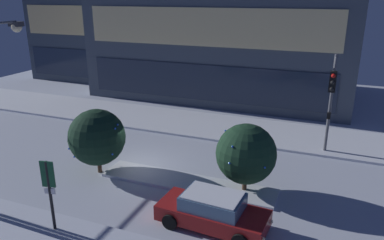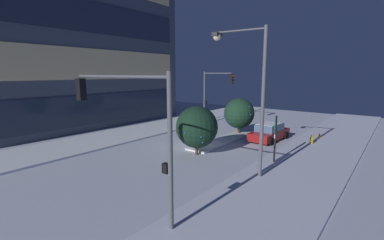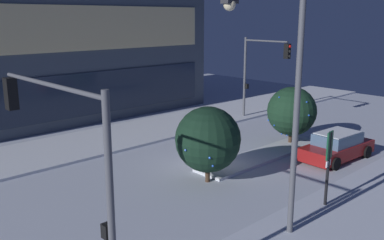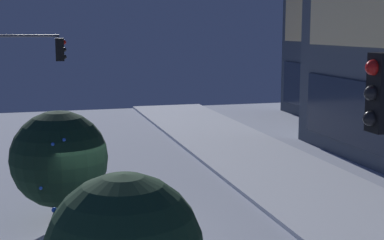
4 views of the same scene
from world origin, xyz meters
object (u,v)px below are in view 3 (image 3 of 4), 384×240
(street_lamp_arched, at_px, (276,81))
(traffic_light_corner_near_left, at_px, (60,144))
(decorated_tree_left_of_median, at_px, (208,139))
(decorated_tree_median, at_px, (292,111))
(parking_info_sign, at_px, (328,160))
(traffic_light_corner_far_right, at_px, (261,65))
(car_near, at_px, (337,146))

(street_lamp_arched, bearing_deg, traffic_light_corner_near_left, 69.81)
(decorated_tree_left_of_median, bearing_deg, decorated_tree_median, 5.86)
(parking_info_sign, height_order, decorated_tree_left_of_median, decorated_tree_left_of_median)
(traffic_light_corner_far_right, relative_size, street_lamp_arched, 0.73)
(traffic_light_corner_near_left, height_order, parking_info_sign, traffic_light_corner_near_left)
(car_near, xyz_separation_m, parking_info_sign, (-5.79, -2.68, 1.29))
(parking_info_sign, height_order, decorated_tree_median, decorated_tree_median)
(traffic_light_corner_near_left, distance_m, street_lamp_arched, 7.11)
(traffic_light_corner_far_right, relative_size, parking_info_sign, 1.91)
(car_near, xyz_separation_m, street_lamp_arched, (-8.73, -2.17, 4.57))
(traffic_light_corner_near_left, height_order, decorated_tree_median, traffic_light_corner_near_left)
(traffic_light_corner_far_right, distance_m, street_lamp_arched, 16.37)
(parking_info_sign, relative_size, decorated_tree_left_of_median, 0.89)
(street_lamp_arched, bearing_deg, parking_info_sign, -104.06)
(parking_info_sign, bearing_deg, decorated_tree_median, -57.74)
(car_near, relative_size, decorated_tree_median, 1.37)
(parking_info_sign, xyz_separation_m, decorated_tree_median, (6.33, 5.93, 0.01))
(traffic_light_corner_near_left, distance_m, decorated_tree_left_of_median, 8.92)
(traffic_light_corner_near_left, relative_size, decorated_tree_left_of_median, 1.68)
(car_near, xyz_separation_m, traffic_light_corner_near_left, (-15.46, -0.22, 3.38))
(traffic_light_corner_far_right, bearing_deg, decorated_tree_left_of_median, -62.81)
(decorated_tree_median, bearing_deg, traffic_light_corner_near_left, -167.78)
(car_near, relative_size, traffic_light_corner_near_left, 0.80)
(street_lamp_arched, distance_m, parking_info_sign, 4.43)
(traffic_light_corner_far_right, xyz_separation_m, decorated_tree_left_of_median, (-11.13, -5.72, -2.05))
(decorated_tree_median, xyz_separation_m, decorated_tree_left_of_median, (-7.75, -0.80, 0.01))
(car_near, distance_m, traffic_light_corner_far_right, 9.65)
(decorated_tree_median, relative_size, decorated_tree_left_of_median, 0.98)
(traffic_light_corner_far_right, bearing_deg, street_lamp_arched, -50.74)
(decorated_tree_median, bearing_deg, car_near, -99.44)
(traffic_light_corner_far_right, distance_m, decorated_tree_median, 6.31)
(traffic_light_corner_near_left, relative_size, parking_info_sign, 1.88)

